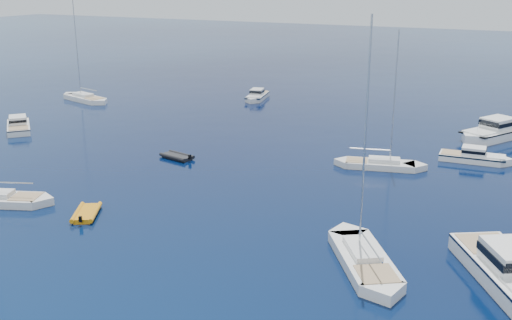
# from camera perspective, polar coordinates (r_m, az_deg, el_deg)

# --- Properties ---
(ground) EXTENTS (400.00, 400.00, 0.00)m
(ground) POSITION_cam_1_polar(r_m,az_deg,el_deg) (38.18, -19.46, -12.45)
(ground) COLOR navy
(ground) RESTS_ON ground
(motor_cruiser_right) EXTENTS (9.26, 12.20, 3.15)m
(motor_cruiser_right) POSITION_cam_1_polar(r_m,az_deg,el_deg) (40.90, 22.85, -10.79)
(motor_cruiser_right) COLOR white
(motor_cruiser_right) RESTS_ON ground
(motor_cruiser_far_r) EXTENTS (7.69, 2.71, 1.99)m
(motor_cruiser_far_r) POSITION_cam_1_polar(r_m,az_deg,el_deg) (65.23, 19.89, -0.16)
(motor_cruiser_far_r) COLOR white
(motor_cruiser_far_r) RESTS_ON ground
(motor_cruiser_far_l) EXTENTS (7.98, 7.67, 2.22)m
(motor_cruiser_far_l) POSITION_cam_1_polar(r_m,az_deg,el_deg) (79.61, -21.45, 2.68)
(motor_cruiser_far_l) COLOR white
(motor_cruiser_far_l) RESTS_ON ground
(motor_cruiser_distant) EXTENTS (8.91, 11.83, 3.05)m
(motor_cruiser_distant) POSITION_cam_1_polar(r_m,az_deg,el_deg) (75.63, 21.62, 1.95)
(motor_cruiser_distant) COLOR white
(motor_cruiser_distant) RESTS_ON ground
(motor_cruiser_horizon) EXTENTS (3.89, 8.07, 2.03)m
(motor_cruiser_horizon) POSITION_cam_1_polar(r_m,az_deg,el_deg) (92.45, 0.08, 5.74)
(motor_cruiser_horizon) COLOR silver
(motor_cruiser_horizon) RESTS_ON ground
(sailboat_mid_r) EXTENTS (8.53, 11.09, 16.58)m
(sailboat_mid_r) POSITION_cam_1_polar(r_m,az_deg,el_deg) (40.78, 10.10, -9.70)
(sailboat_mid_r) COLOR white
(sailboat_mid_r) RESTS_ON ground
(sailboat_centre) EXTENTS (9.77, 4.57, 13.90)m
(sailboat_centre) POSITION_cam_1_polar(r_m,az_deg,el_deg) (60.71, 11.60, -0.71)
(sailboat_centre) COLOR silver
(sailboat_centre) RESTS_ON ground
(sailboat_far_l) EXTENTS (10.95, 5.53, 15.59)m
(sailboat_far_l) POSITION_cam_1_polar(r_m,az_deg,el_deg) (94.98, -15.81, 5.40)
(sailboat_far_l) COLOR white
(sailboat_far_l) RESTS_ON ground
(tender_yellow) EXTENTS (3.77, 4.48, 0.95)m
(tender_yellow) POSITION_cam_1_polar(r_m,az_deg,el_deg) (49.68, -15.68, -5.07)
(tender_yellow) COLOR orange
(tender_yellow) RESTS_ON ground
(tender_grey_far) EXTENTS (4.06, 2.79, 0.95)m
(tender_grey_far) POSITION_cam_1_polar(r_m,az_deg,el_deg) (62.99, -7.45, 0.15)
(tender_grey_far) COLOR black
(tender_grey_far) RESTS_ON ground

